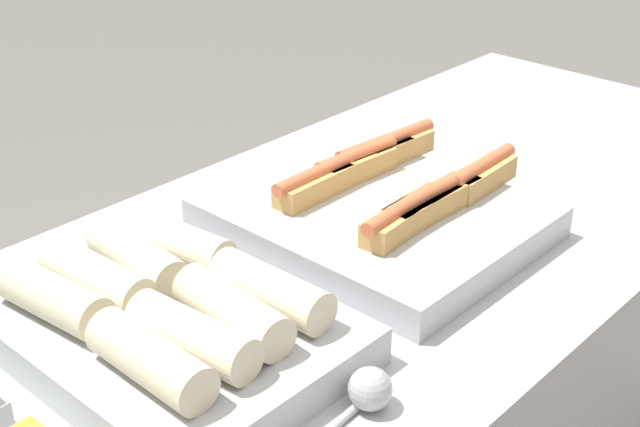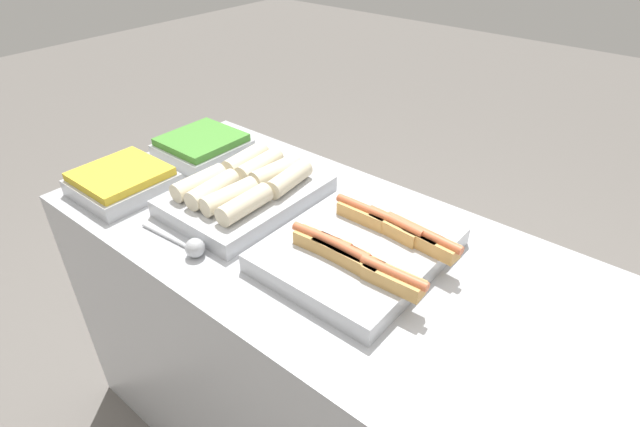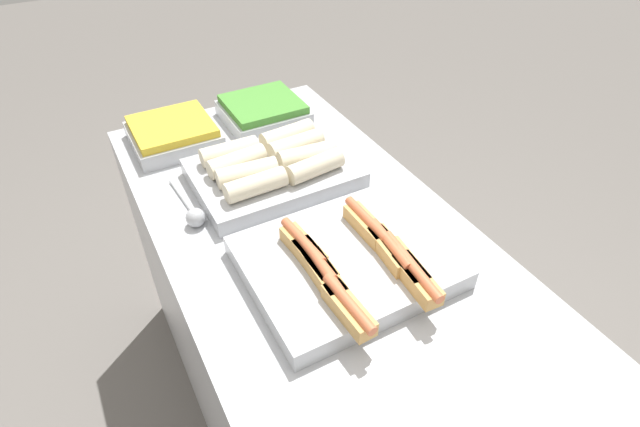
# 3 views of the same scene
# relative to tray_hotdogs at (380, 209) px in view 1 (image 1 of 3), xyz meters

# --- Properties ---
(tray_hotdogs) EXTENTS (0.42, 0.45, 0.10)m
(tray_hotdogs) POSITION_rel_tray_hotdogs_xyz_m (0.00, 0.00, 0.00)
(tray_hotdogs) COLOR #B7BABF
(tray_hotdogs) RESTS_ON counter
(tray_wraps) EXTENTS (0.33, 0.45, 0.11)m
(tray_wraps) POSITION_rel_tray_hotdogs_xyz_m (-0.41, -0.00, 0.01)
(tray_wraps) COLOR #B7BABF
(tray_wraps) RESTS_ON counter
(serving_spoon_near) EXTENTS (0.24, 0.05, 0.05)m
(serving_spoon_near) POSITION_rel_tray_hotdogs_xyz_m (-0.35, -0.26, -0.01)
(serving_spoon_near) COLOR #B2B5BA
(serving_spoon_near) RESTS_ON counter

